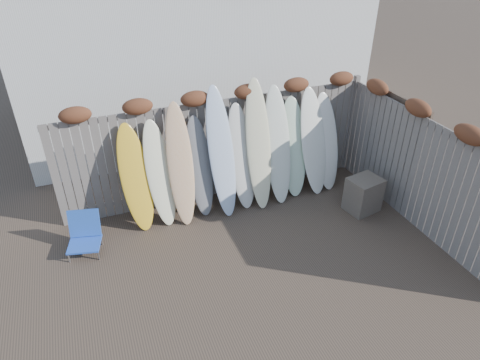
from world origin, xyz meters
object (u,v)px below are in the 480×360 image
object	(u,v)px
wooden_crate	(363,195)
lattice_panel	(394,150)
surfboard_0	(136,178)
beach_chair	(84,234)

from	to	relation	value
wooden_crate	lattice_panel	size ratio (longest dim) A/B	0.33
surfboard_0	beach_chair	bearing A→B (deg)	-162.97
lattice_panel	surfboard_0	world-z (taller)	lattice_panel
wooden_crate	surfboard_0	size ratio (longest dim) A/B	0.35
wooden_crate	beach_chair	bearing A→B (deg)	171.75
beach_chair	lattice_panel	size ratio (longest dim) A/B	0.33
wooden_crate	lattice_panel	xyz separation A→B (m)	(0.74, 0.24, 0.69)
surfboard_0	lattice_panel	bearing A→B (deg)	-16.29
wooden_crate	surfboard_0	bearing A→B (deg)	164.13
lattice_panel	beach_chair	bearing A→B (deg)	175.23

